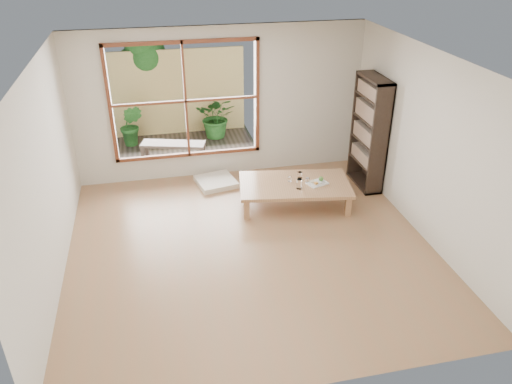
# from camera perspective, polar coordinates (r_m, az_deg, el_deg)

# --- Properties ---
(ground) EXTENTS (5.00, 5.00, 0.00)m
(ground) POSITION_cam_1_polar(r_m,az_deg,el_deg) (7.08, -0.63, -6.23)
(ground) COLOR #98714C
(ground) RESTS_ON ground
(low_table) EXTENTS (1.88, 1.24, 0.38)m
(low_table) POSITION_cam_1_polar(r_m,az_deg,el_deg) (7.96, 4.45, 0.71)
(low_table) COLOR #AC7C53
(low_table) RESTS_ON ground
(floor_cushion) EXTENTS (0.74, 0.74, 0.09)m
(floor_cushion) POSITION_cam_1_polar(r_m,az_deg,el_deg) (8.73, -4.60, 1.17)
(floor_cushion) COLOR silver
(floor_cushion) RESTS_ON ground
(bookshelf) EXTENTS (0.30, 0.85, 1.89)m
(bookshelf) POSITION_cam_1_polar(r_m,az_deg,el_deg) (8.55, 12.82, 6.58)
(bookshelf) COLOR #2E2319
(bookshelf) RESTS_ON ground
(glass_tall) EXTENTS (0.09, 0.09, 0.16)m
(glass_tall) POSITION_cam_1_polar(r_m,az_deg,el_deg) (7.76, 4.97, 0.93)
(glass_tall) COLOR silver
(glass_tall) RESTS_ON low_table
(glass_mid) EXTENTS (0.06, 0.06, 0.09)m
(glass_mid) POSITION_cam_1_polar(r_m,az_deg,el_deg) (7.94, 5.92, 1.30)
(glass_mid) COLOR silver
(glass_mid) RESTS_ON low_table
(glass_short) EXTENTS (0.08, 0.08, 0.10)m
(glass_short) POSITION_cam_1_polar(r_m,az_deg,el_deg) (8.10, 5.02, 1.96)
(glass_short) COLOR silver
(glass_short) RESTS_ON low_table
(glass_small) EXTENTS (0.06, 0.06, 0.08)m
(glass_small) POSITION_cam_1_polar(r_m,az_deg,el_deg) (7.99, 3.86, 1.50)
(glass_small) COLOR silver
(glass_small) RESTS_ON low_table
(food_tray) EXTENTS (0.37, 0.31, 0.10)m
(food_tray) POSITION_cam_1_polar(r_m,az_deg,el_deg) (7.97, 7.08, 1.14)
(food_tray) COLOR white
(food_tray) RESTS_ON low_table
(deck) EXTENTS (2.80, 2.00, 0.05)m
(deck) POSITION_cam_1_polar(r_m,az_deg,el_deg) (10.12, -8.11, 4.66)
(deck) COLOR #382F28
(deck) RESTS_ON ground
(garden_bench) EXTENTS (1.23, 0.66, 0.38)m
(garden_bench) POSITION_cam_1_polar(r_m,az_deg,el_deg) (9.52, -9.44, 5.22)
(garden_bench) COLOR #2E2319
(garden_bench) RESTS_ON deck
(bamboo_fence) EXTENTS (2.80, 0.06, 1.80)m
(bamboo_fence) POSITION_cam_1_polar(r_m,az_deg,el_deg) (10.75, -8.93, 11.14)
(bamboo_fence) COLOR tan
(bamboo_fence) RESTS_ON ground
(shrub_right) EXTENTS (0.97, 0.89, 0.90)m
(shrub_right) POSITION_cam_1_polar(r_m,az_deg,el_deg) (10.53, -4.50, 8.60)
(shrub_right) COLOR #255720
(shrub_right) RESTS_ON deck
(shrub_left) EXTENTS (0.56, 0.50, 0.85)m
(shrub_left) POSITION_cam_1_polar(r_m,az_deg,el_deg) (10.40, -14.05, 7.42)
(shrub_left) COLOR #255720
(shrub_left) RESTS_ON deck
(garden_tree) EXTENTS (1.04, 0.85, 2.22)m
(garden_tree) POSITION_cam_1_polar(r_m,az_deg,el_deg) (10.84, -13.04, 14.90)
(garden_tree) COLOR #4C3D2D
(garden_tree) RESTS_ON ground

